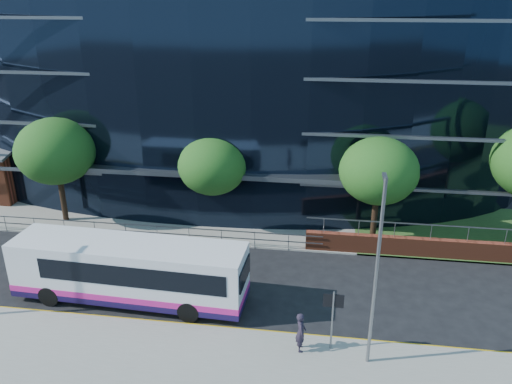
% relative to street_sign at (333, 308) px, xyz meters
% --- Properties ---
extents(ground, '(200.00, 200.00, 0.00)m').
position_rel_street_sign_xyz_m(ground, '(-4.50, 1.59, -2.15)').
color(ground, black).
rests_on(ground, ground).
extents(kerb, '(80.00, 0.25, 0.16)m').
position_rel_street_sign_xyz_m(kerb, '(-4.50, 0.59, -2.07)').
color(kerb, gray).
rests_on(kerb, ground).
extents(yellow_line_outer, '(80.00, 0.08, 0.01)m').
position_rel_street_sign_xyz_m(yellow_line_outer, '(-4.50, 0.79, -2.14)').
color(yellow_line_outer, gold).
rests_on(yellow_line_outer, ground).
extents(yellow_line_inner, '(80.00, 0.08, 0.01)m').
position_rel_street_sign_xyz_m(yellow_line_inner, '(-4.50, 0.94, -2.14)').
color(yellow_line_inner, gold).
rests_on(yellow_line_inner, ground).
extents(far_forecourt, '(50.00, 8.00, 0.10)m').
position_rel_street_sign_xyz_m(far_forecourt, '(-10.50, 12.59, -2.10)').
color(far_forecourt, gray).
rests_on(far_forecourt, ground).
extents(glass_office, '(44.00, 23.10, 16.00)m').
position_rel_street_sign_xyz_m(glass_office, '(-8.50, 22.44, 5.85)').
color(glass_office, black).
rests_on(glass_office, ground).
extents(guard_railings, '(24.00, 0.05, 1.10)m').
position_rel_street_sign_xyz_m(guard_railings, '(-12.50, 8.59, -1.33)').
color(guard_railings, slate).
rests_on(guard_railings, ground).
extents(street_sign, '(0.85, 0.09, 2.80)m').
position_rel_street_sign_xyz_m(street_sign, '(0.00, 0.00, 0.00)').
color(street_sign, slate).
rests_on(street_sign, pavement_near).
extents(tree_far_a, '(4.95, 4.95, 6.98)m').
position_rel_street_sign_xyz_m(tree_far_a, '(-17.50, 10.59, 2.71)').
color(tree_far_a, black).
rests_on(tree_far_a, ground).
extents(tree_far_b, '(4.29, 4.29, 6.05)m').
position_rel_street_sign_xyz_m(tree_far_b, '(-7.50, 11.09, 2.06)').
color(tree_far_b, black).
rests_on(tree_far_b, ground).
extents(tree_far_c, '(4.62, 4.62, 6.51)m').
position_rel_street_sign_xyz_m(tree_far_c, '(2.50, 10.59, 2.39)').
color(tree_far_c, black).
rests_on(tree_far_c, ground).
extents(tree_dist_e, '(4.62, 4.62, 6.51)m').
position_rel_street_sign_xyz_m(tree_dist_e, '(19.50, 41.59, 2.39)').
color(tree_dist_e, black).
rests_on(tree_dist_e, ground).
extents(streetlight_east, '(0.15, 0.77, 8.00)m').
position_rel_street_sign_xyz_m(streetlight_east, '(1.50, -0.59, 2.29)').
color(streetlight_east, slate).
rests_on(streetlight_east, pavement_near).
extents(city_bus, '(11.56, 3.10, 3.10)m').
position_rel_street_sign_xyz_m(city_bus, '(-9.65, 2.45, -0.50)').
color(city_bus, white).
rests_on(city_bus, ground).
extents(pedestrian, '(0.52, 0.71, 1.78)m').
position_rel_street_sign_xyz_m(pedestrian, '(-1.26, -0.28, -1.11)').
color(pedestrian, '#231D2B').
rests_on(pedestrian, pavement_near).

